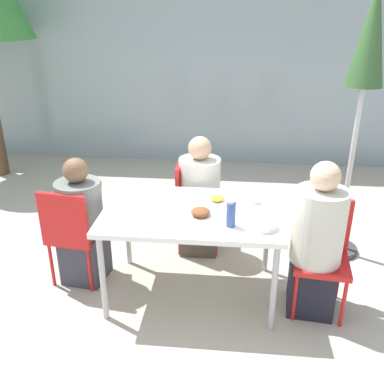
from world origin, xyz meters
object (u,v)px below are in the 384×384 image
Objects in this scene: drinking_cup at (254,198)px; salad_bowl at (263,224)px; person_left at (82,226)px; chair_far at (191,199)px; person_far at (199,200)px; closed_umbrella at (368,58)px; bottle at (231,214)px; person_right at (316,245)px; chair_right at (322,247)px; chair_left at (72,230)px.

drinking_cup reaches higher than salad_bowl.
chair_far is (0.84, 0.62, -0.00)m from person_left.
person_left is 0.97× the size of person_far.
closed_umbrella is at bearing 23.81° from person_left.
person_right is at bearing 10.77° from bottle.
salad_bowl is (-0.81, -1.00, -1.00)m from closed_umbrella.
chair_right is 1.31m from chair_far.
person_right reaches higher than chair_far.
person_left is 1.50m from salad_bowl.
person_right is 14.95× the size of drinking_cup.
chair_left is at bearing 168.05° from bottle.
chair_left is 0.36× the size of closed_umbrella.
person_far is at bearing -176.09° from closed_umbrella.
drinking_cup is (1.45, 0.13, 0.29)m from chair_left.
chair_right is 1.22m from person_far.
bottle is at bearing 21.17° from chair_far.
chair_left is 10.66× the size of drinking_cup.
salad_bowl is (0.52, -0.91, 0.26)m from person_far.
person_right reaches higher than salad_bowl.
drinking_cup is (0.55, -0.55, 0.29)m from chair_far.
chair_right is at bearing -121.89° from person_right.
bottle is at bearing 22.10° from chair_right.
bottle is 0.44m from drinking_cup.
person_left is 1.31m from bottle.
person_right is 6.32× the size of salad_bowl.
chair_far reaches higher than drinking_cup.
drinking_cup is at bearing 44.47° from chair_far.
person_left reaches higher than salad_bowl.
chair_far is at bearing 134.77° from drinking_cup.
chair_left is at bearing -174.72° from drinking_cup.
person_left is 1.86m from person_right.
person_left is 2.66m from closed_umbrella.
chair_left is 1.35m from bottle.
chair_left is 1.13m from chair_far.
drinking_cup is 0.42× the size of salad_bowl.
closed_umbrella reaches higher than person_left.
bottle reaches higher than chair_right.
person_far is (0.98, 0.64, 0.02)m from chair_left.
bottle is (1.27, -0.27, 0.34)m from chair_left.
bottle is (0.38, -0.96, 0.34)m from chair_far.
bottle is (-0.63, -0.12, 0.28)m from person_right.
salad_bowl is (-0.47, -0.20, 0.28)m from chair_right.
closed_umbrella is 1.71m from bottle.
bottle reaches higher than chair_left.
chair_right is at bearing -113.07° from closed_umbrella.
closed_umbrella is at bearing -108.20° from person_right.
chair_far is 1.08m from bottle.
chair_far is at bearing -178.33° from closed_umbrella.
person_far reaches higher than chair_right.
person_left reaches higher than chair_right.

